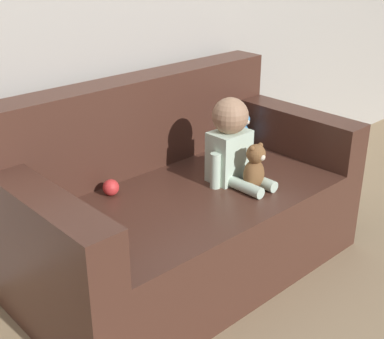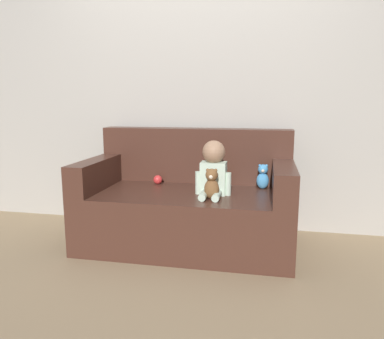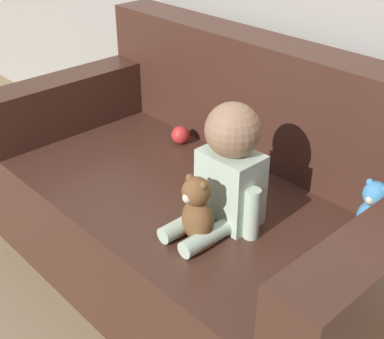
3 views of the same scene
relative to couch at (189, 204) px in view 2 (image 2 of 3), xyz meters
name	(u,v)px [view 2 (image 2 of 3)]	position (x,y,z in m)	size (l,w,h in m)	color
ground_plane	(187,244)	(0.00, -0.06, -0.32)	(12.00, 12.00, 0.00)	#9E8460
wall_back	(200,82)	(0.00, 0.47, 0.98)	(8.00, 0.05, 2.60)	#ADA89E
couch	(189,204)	(0.00, 0.00, 0.00)	(1.62, 0.89, 0.90)	#47281E
person_baby	(213,170)	(0.22, -0.13, 0.31)	(0.27, 0.33, 0.41)	silver
teddy_bear_brown	(212,185)	(0.23, -0.27, 0.23)	(0.13, 0.10, 0.22)	brown
plush_toy_side	(263,177)	(0.58, 0.12, 0.22)	(0.10, 0.09, 0.20)	#4C9EDB
toy_ball	(158,180)	(-0.29, 0.12, 0.16)	(0.07, 0.07, 0.07)	red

